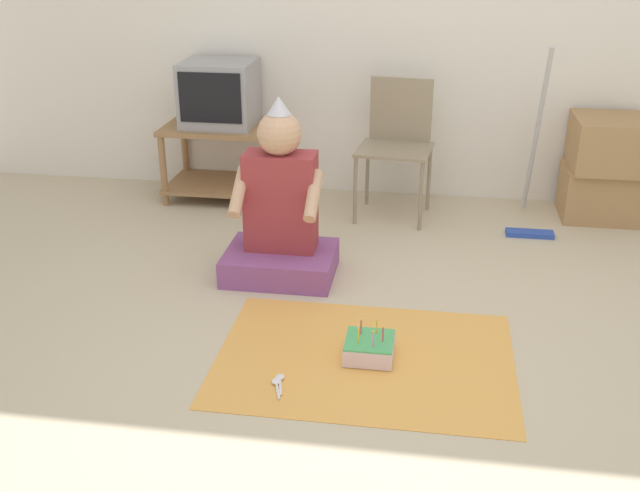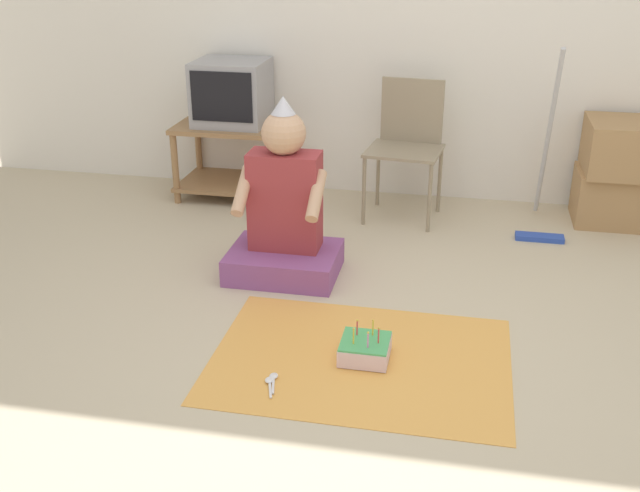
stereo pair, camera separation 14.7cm
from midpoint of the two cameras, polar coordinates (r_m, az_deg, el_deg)
ground_plane at (r=3.27m, az=5.87°, el=-8.74°), size 16.00×16.00×0.00m
wall_back at (r=4.98m, az=9.32°, el=17.93°), size 6.40×0.06×2.55m
tv_stand at (r=5.10m, az=-5.74°, el=7.06°), size 0.74×0.51×0.50m
tv at (r=5.02m, az=-5.89°, el=11.56°), size 0.46×0.43×0.41m
folding_chair at (r=4.73m, az=7.57°, el=8.13°), size 0.49×0.45×0.85m
cardboard_box_stack at (r=4.97m, az=22.64°, el=5.24°), size 0.48×0.47×0.64m
dust_mop at (r=4.64m, az=17.59°, el=4.64°), size 0.28×0.49×1.12m
person_seated at (r=3.90m, az=-1.65°, el=2.27°), size 0.57×0.45×0.95m
party_cloth at (r=3.27m, az=4.41°, el=-8.61°), size 1.27×0.95×0.01m
birthday_cake at (r=3.25m, az=4.75°, el=-7.83°), size 0.21×0.21×0.16m
plastic_spoon_near at (r=3.12m, az=-2.19°, el=-10.05°), size 0.05×0.14×0.01m
plastic_spoon_far at (r=3.10m, az=-2.48°, el=-10.35°), size 0.06×0.14×0.01m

